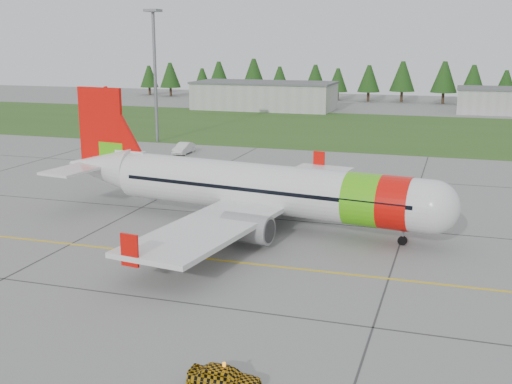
% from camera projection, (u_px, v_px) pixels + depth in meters
% --- Properties ---
extents(ground, '(320.00, 320.00, 0.00)m').
position_uv_depth(ground, '(208.00, 306.00, 39.19)').
color(ground, gray).
rests_on(ground, ground).
extents(aircraft, '(37.77, 35.14, 11.47)m').
position_uv_depth(aircraft, '(257.00, 188.00, 55.57)').
color(aircraft, silver).
rests_on(aircraft, ground).
extents(follow_me_car, '(1.20, 1.41, 3.48)m').
position_uv_depth(follow_me_car, '(224.00, 355.00, 29.44)').
color(follow_me_car, '#DB9E0C').
rests_on(follow_me_car, ground).
extents(service_van, '(1.69, 1.60, 4.79)m').
position_uv_depth(service_van, '(183.00, 137.00, 91.00)').
color(service_van, silver).
rests_on(service_van, ground).
extents(grass_strip, '(320.00, 50.00, 0.03)m').
position_uv_depth(grass_strip, '(378.00, 130.00, 115.18)').
color(grass_strip, '#30561E').
rests_on(grass_strip, ground).
extents(taxi_guideline, '(120.00, 0.25, 0.02)m').
position_uv_depth(taxi_guideline, '(249.00, 263.00, 46.60)').
color(taxi_guideline, gold).
rests_on(taxi_guideline, ground).
extents(hangar_west, '(32.00, 14.00, 6.00)m').
position_uv_depth(hangar_west, '(264.00, 96.00, 149.31)').
color(hangar_west, '#A8A8A3').
rests_on(hangar_west, ground).
extents(floodlight_mast, '(0.50, 0.50, 20.00)m').
position_uv_depth(floodlight_mast, '(155.00, 78.00, 100.09)').
color(floodlight_mast, slate).
rests_on(floodlight_mast, ground).
extents(treeline, '(160.00, 8.00, 10.00)m').
position_uv_depth(treeline, '(407.00, 83.00, 165.92)').
color(treeline, '#1C3F14').
rests_on(treeline, ground).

